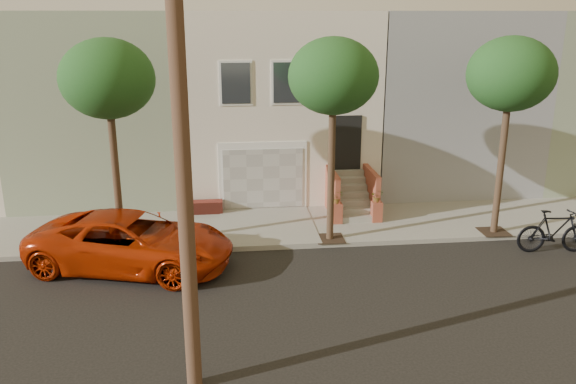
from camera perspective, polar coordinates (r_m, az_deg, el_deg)
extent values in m
plane|color=black|center=(15.27, 2.96, -10.61)|extent=(90.00, 90.00, 0.00)
cube|color=gray|center=(20.08, 0.53, -3.36)|extent=(40.00, 3.70, 0.15)
cube|color=beige|center=(24.87, -1.08, 9.14)|extent=(7.00, 8.00, 7.00)
cube|color=gray|center=(25.18, -16.85, 8.52)|extent=(6.50, 8.00, 7.00)
cube|color=gray|center=(26.37, 13.99, 9.10)|extent=(6.50, 8.00, 7.00)
cube|color=gray|center=(29.25, 26.18, 8.61)|extent=(6.50, 8.00, 7.00)
cube|color=white|center=(21.37, -2.46, 1.63)|extent=(3.20, 0.12, 2.50)
cube|color=#B3B3AE|center=(21.34, -2.44, 1.33)|extent=(2.90, 0.06, 2.20)
cube|color=gray|center=(19.97, -2.04, -3.23)|extent=(3.20, 3.70, 0.02)
cube|color=maroon|center=(21.33, -8.27, -1.46)|extent=(1.40, 0.45, 0.44)
cube|color=black|center=(21.46, 5.82, 4.79)|extent=(1.00, 0.06, 2.00)
cube|color=#3F4751|center=(20.64, -5.10, 10.51)|extent=(1.00, 0.06, 1.40)
cube|color=white|center=(20.66, -5.11, 10.52)|extent=(1.15, 0.05, 1.55)
cube|color=#3F4751|center=(20.76, -0.05, 10.62)|extent=(1.00, 0.06, 1.40)
cube|color=white|center=(20.78, -0.05, 10.62)|extent=(1.15, 0.05, 1.55)
cube|color=#3F4751|center=(21.03, 4.92, 10.64)|extent=(1.00, 0.06, 1.40)
cube|color=white|center=(21.05, 4.91, 10.65)|extent=(1.15, 0.05, 1.55)
cube|color=gray|center=(20.41, 6.67, -2.61)|extent=(1.20, 0.28, 0.20)
cube|color=gray|center=(20.61, 6.52, -1.82)|extent=(1.20, 0.28, 0.20)
cube|color=gray|center=(20.80, 6.37, -1.05)|extent=(1.20, 0.28, 0.20)
cube|color=gray|center=(21.00, 6.22, -0.30)|extent=(1.20, 0.28, 0.20)
cube|color=gray|center=(21.20, 6.08, 0.44)|extent=(1.20, 0.28, 0.20)
cube|color=gray|center=(21.41, 5.94, 1.17)|extent=(1.20, 0.28, 0.20)
cube|color=gray|center=(21.62, 5.80, 1.88)|extent=(1.20, 0.28, 0.20)
cube|color=#964631|center=(20.83, 4.35, -0.10)|extent=(0.18, 1.96, 1.60)
cube|color=#964631|center=(21.13, 8.08, 0.02)|extent=(0.18, 1.96, 1.60)
cube|color=#964631|center=(20.15, 4.78, -2.06)|extent=(0.35, 0.35, 0.70)
imported|color=#1C4E1C|center=(19.97, 4.82, -0.50)|extent=(0.40, 0.35, 0.45)
cube|color=#964631|center=(20.46, 8.63, -1.90)|extent=(0.35, 0.35, 0.70)
imported|color=#1C4E1C|center=(20.28, 8.70, -0.36)|extent=(0.41, 0.35, 0.45)
cube|color=#2D2116|center=(18.85, -15.83, -5.18)|extent=(0.90, 0.90, 0.02)
cylinder|color=#382319|center=(18.19, -16.36, 0.95)|extent=(0.22, 0.22, 4.20)
ellipsoid|color=#1C4E1C|center=(17.62, -17.19, 10.52)|extent=(2.70, 2.57, 2.29)
cube|color=#2D2116|center=(18.86, 4.08, -4.53)|extent=(0.90, 0.90, 0.02)
cylinder|color=#382319|center=(18.19, 4.22, 1.61)|extent=(0.22, 0.22, 4.20)
ellipsoid|color=#1C4E1C|center=(17.63, 4.44, 11.21)|extent=(2.70, 2.57, 2.29)
cube|color=#2D2116|center=(20.53, 19.39, -3.66)|extent=(0.90, 0.90, 0.02)
cylinder|color=#382319|center=(19.92, 19.98, 1.98)|extent=(0.22, 0.22, 4.20)
ellipsoid|color=#1C4E1C|center=(19.41, 20.90, 10.70)|extent=(2.70, 2.57, 2.29)
cylinder|color=#402B1D|center=(10.37, -10.34, 5.18)|extent=(0.30, 0.30, 10.00)
imported|color=#B02706|center=(17.39, -14.99, -4.71)|extent=(6.30, 4.15, 1.61)
imported|color=black|center=(19.69, 24.54, -3.51)|extent=(2.33, 0.84, 1.37)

